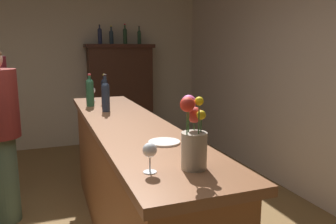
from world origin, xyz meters
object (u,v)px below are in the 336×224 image
object	(u,v)px
wine_bottle_riesling	(105,90)
display_bottle_midright	(139,37)
display_bottle_midleft	(111,36)
wine_bottle_malbec	(106,96)
wine_glass_mid	(150,151)
wine_bottle_chardonnay	(90,91)
display_bottle_left	(100,35)
cheese_plate	(164,142)
bar_counter	(129,184)
display_bottle_center	(125,35)
display_cabinet	(121,93)
wine_glass_front	(92,91)
flower_arrangement	(193,137)

from	to	relation	value
wine_bottle_riesling	display_bottle_midright	bearing A→B (deg)	64.72
display_bottle_midleft	display_bottle_midright	distance (m)	0.47
wine_bottle_malbec	wine_glass_mid	bearing A→B (deg)	-92.90
wine_bottle_chardonnay	display_bottle_left	distance (m)	2.26
cheese_plate	display_bottle_midleft	size ratio (longest dim) A/B	0.67
bar_counter	wine_bottle_riesling	bearing A→B (deg)	90.66
wine_bottle_chardonnay	display_bottle_center	xyz separation A→B (m)	(0.87, 2.12, 0.64)
wine_glass_mid	wine_bottle_malbec	bearing A→B (deg)	87.10
wine_bottle_chardonnay	display_bottle_left	xyz separation A→B (m)	(0.46, 2.12, 0.64)
display_bottle_left	display_bottle_center	xyz separation A→B (m)	(0.41, -0.00, 0.00)
cheese_plate	display_bottle_midright	world-z (taller)	display_bottle_midright
wine_bottle_chardonnay	display_bottle_center	distance (m)	2.38
cheese_plate	display_cabinet	bearing A→B (deg)	81.82
wine_bottle_riesling	wine_glass_front	distance (m)	0.26
wine_bottle_riesling	display_bottle_midleft	distance (m)	2.15
display_bottle_left	display_bottle_center	bearing A→B (deg)	-0.00
flower_arrangement	display_bottle_midright	size ratio (longest dim) A/B	1.20
display_cabinet	display_bottle_left	distance (m)	1.01
bar_counter	wine_bottle_chardonnay	distance (m)	1.11
flower_arrangement	display_bottle_left	bearing A→B (deg)	86.79
display_cabinet	wine_glass_front	size ratio (longest dim) A/B	11.07
bar_counter	wine_bottle_malbec	bearing A→B (deg)	99.25
bar_counter	wine_glass_mid	bearing A→B (deg)	-98.35
bar_counter	display_cabinet	distance (m)	3.06
wine_bottle_malbec	wine_bottle_chardonnay	size ratio (longest dim) A/B	1.05
wine_bottle_riesling	wine_glass_mid	world-z (taller)	wine_bottle_riesling
display_cabinet	wine_glass_mid	size ratio (longest dim) A/B	11.81
bar_counter	wine_bottle_riesling	size ratio (longest dim) A/B	9.41
wine_bottle_chardonnay	display_bottle_midleft	size ratio (longest dim) A/B	1.12
bar_counter	wine_bottle_malbec	distance (m)	0.85
wine_bottle_chardonnay	wine_glass_front	distance (m)	0.37
display_cabinet	flower_arrangement	distance (m)	4.18
bar_counter	wine_glass_mid	size ratio (longest dim) A/B	20.33
wine_bottle_malbec	display_bottle_midleft	xyz separation A→B (m)	(0.55, 2.48, 0.63)
wine_bottle_malbec	wine_glass_front	size ratio (longest dim) A/B	2.24
wine_bottle_chardonnay	cheese_plate	size ratio (longest dim) A/B	1.67
display_bottle_midleft	display_bottle_center	distance (m)	0.23
wine_glass_mid	display_bottle_midleft	bearing A→B (deg)	81.27
display_bottle_left	display_bottle_midright	world-z (taller)	display_bottle_left
display_cabinet	wine_glass_front	world-z (taller)	display_cabinet
wine_bottle_malbec	display_bottle_midright	bearing A→B (deg)	67.68
display_cabinet	cheese_plate	distance (m)	3.71
wine_bottle_malbec	wine_glass_front	distance (m)	0.72
display_cabinet	display_bottle_midleft	world-z (taller)	display_bottle_midleft
bar_counter	display_cabinet	size ratio (longest dim) A/B	1.72
cheese_plate	display_bottle_left	bearing A→B (deg)	86.65
wine_bottle_riesling	display_bottle_midright	size ratio (longest dim) A/B	1.04
wine_bottle_malbec	flower_arrangement	world-z (taller)	flower_arrangement
flower_arrangement	wine_bottle_riesling	bearing A→B (deg)	91.60
display_cabinet	display_bottle_left	bearing A→B (deg)	180.00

